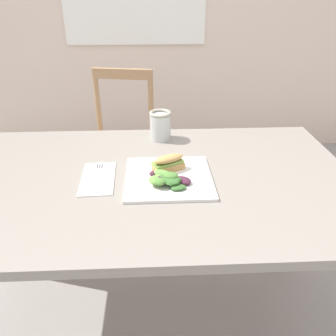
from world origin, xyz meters
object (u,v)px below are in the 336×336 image
fork_on_napkin (98,175)px  mason_jar_iced_tea (160,127)px  chair_wooden_far (121,143)px  plate_lunch (169,178)px  dining_table (146,206)px  sandwich_half_front (168,163)px

fork_on_napkin → mason_jar_iced_tea: 0.38m
chair_wooden_far → fork_on_napkin: 0.96m
plate_lunch → fork_on_napkin: (-0.23, 0.03, 0.00)m
chair_wooden_far → plate_lunch: 1.02m
mason_jar_iced_tea → fork_on_napkin: bearing=-125.4°
dining_table → sandwich_half_front: size_ratio=12.04×
plate_lunch → sandwich_half_front: sandwich_half_front is taller
dining_table → chair_wooden_far: size_ratio=1.63×
chair_wooden_far → mason_jar_iced_tea: (0.23, -0.61, 0.35)m
fork_on_napkin → mason_jar_iced_tea: size_ratio=1.57×
sandwich_half_front → fork_on_napkin: (-0.24, -0.01, -0.03)m
sandwich_half_front → chair_wooden_far: bearing=105.5°
plate_lunch → dining_table: bearing=164.9°
sandwich_half_front → mason_jar_iced_tea: size_ratio=0.99×
chair_wooden_far → plate_lunch: size_ratio=3.06×
chair_wooden_far → plate_lunch: (0.25, -0.95, 0.30)m
dining_table → chair_wooden_far: bearing=100.5°
fork_on_napkin → mason_jar_iced_tea: mason_jar_iced_tea is taller
dining_table → mason_jar_iced_tea: mason_jar_iced_tea is taller
chair_wooden_far → fork_on_napkin: (0.01, -0.92, 0.30)m
plate_lunch → mason_jar_iced_tea: 0.34m
plate_lunch → mason_jar_iced_tea: size_ratio=2.40×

